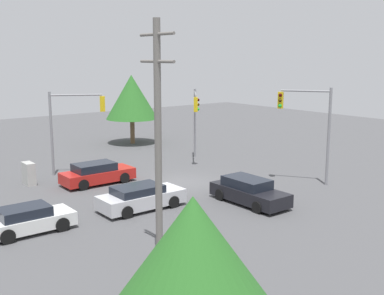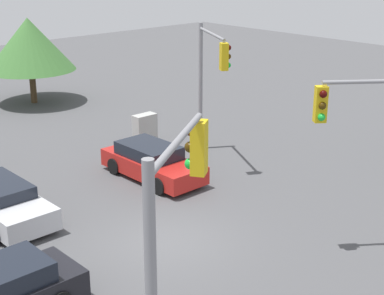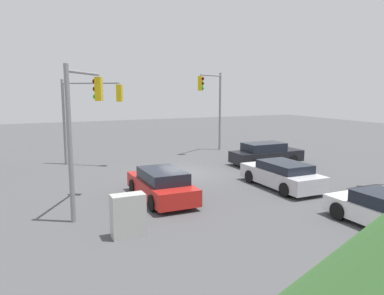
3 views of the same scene
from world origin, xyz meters
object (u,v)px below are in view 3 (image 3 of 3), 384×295
object	(u,v)px
sedan_red	(161,185)
traffic_signal_aux	(83,113)
traffic_signal_main	(213,98)
electrical_cabinet	(128,215)
traffic_signal_cross	(88,106)
sedan_dark	(266,154)
sedan_silver	(282,175)

from	to	relation	value
sedan_red	traffic_signal_aux	bearing A→B (deg)	-179.79
traffic_signal_main	electrical_cabinet	world-z (taller)	traffic_signal_main
traffic_signal_cross	electrical_cabinet	bearing A→B (deg)	-56.47
sedan_dark	traffic_signal_main	size ratio (longest dim) A/B	0.77
sedan_red	traffic_signal_cross	xyz separation A→B (m)	(-1.57, 9.31, 3.15)
sedan_dark	traffic_signal_aux	world-z (taller)	traffic_signal_aux
sedan_red	traffic_signal_main	distance (m)	13.96
sedan_silver	electrical_cabinet	world-z (taller)	electrical_cabinet
sedan_silver	sedan_dark	xyz separation A→B (m)	(2.83, 5.29, 0.03)
sedan_red	traffic_signal_cross	size ratio (longest dim) A/B	0.84
traffic_signal_main	traffic_signal_aux	bearing A→B (deg)	9.80
sedan_silver	traffic_signal_aux	xyz separation A→B (m)	(-9.43, 0.54, 3.30)
sedan_dark	sedan_silver	bearing A→B (deg)	-28.21
traffic_signal_cross	electrical_cabinet	size ratio (longest dim) A/B	3.81
sedan_red	sedan_silver	size ratio (longest dim) A/B	0.99
electrical_cabinet	traffic_signal_cross	bearing A→B (deg)	86.02
traffic_signal_aux	electrical_cabinet	bearing A→B (deg)	-138.52
traffic_signal_main	sedan_dark	bearing A→B (deg)	64.39
sedan_silver	electrical_cabinet	distance (m)	9.15
sedan_red	sedan_dark	xyz separation A→B (m)	(9.02, 4.74, 0.01)
sedan_red	electrical_cabinet	world-z (taller)	electrical_cabinet
electrical_cabinet	sedan_dark	bearing A→B (deg)	35.81
sedan_red	traffic_signal_aux	world-z (taller)	traffic_signal_aux
traffic_signal_main	electrical_cabinet	distance (m)	18.16
sedan_red	traffic_signal_cross	distance (m)	9.95
sedan_red	electrical_cabinet	size ratio (longest dim) A/B	3.19
sedan_dark	traffic_signal_aux	xyz separation A→B (m)	(-12.26, -4.75, 3.27)
sedan_red	sedan_silver	xyz separation A→B (m)	(6.18, -0.55, -0.02)
traffic_signal_aux	traffic_signal_cross	bearing A→B (deg)	18.76
sedan_dark	traffic_signal_cross	size ratio (longest dim) A/B	0.86
sedan_silver	traffic_signal_main	distance (m)	12.00
sedan_dark	traffic_signal_main	world-z (taller)	traffic_signal_main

